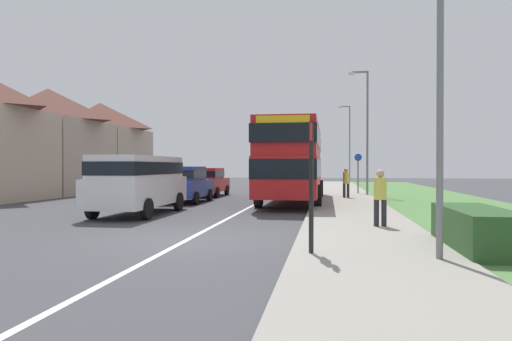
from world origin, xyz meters
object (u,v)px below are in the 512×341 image
parked_van_white (139,180)px  street_lamp_mid (366,124)px  parked_car_blue (186,183)px  pedestrian_walking_away (346,181)px  parked_car_red (208,181)px  pedestrian_at_stop (380,195)px  cycle_route_sign (358,172)px  street_lamp_far (349,140)px  bus_stop_sign (311,178)px  double_decker_bus (293,158)px

parked_van_white → street_lamp_mid: street_lamp_mid is taller
parked_car_blue → pedestrian_walking_away: parked_car_blue is taller
parked_van_white → parked_car_red: bearing=90.8°
parked_van_white → street_lamp_mid: (8.94, 11.28, 2.90)m
parked_car_blue → street_lamp_mid: street_lamp_mid is taller
pedestrian_at_stop → pedestrian_walking_away: 11.70m
parked_car_blue → street_lamp_mid: bearing=32.8°
parked_car_red → parked_car_blue: bearing=-88.1°
pedestrian_walking_away → cycle_route_sign: (0.86, 3.97, 0.45)m
street_lamp_far → parked_van_white: bearing=-106.7°
parked_van_white → bus_stop_sign: size_ratio=2.00×
pedestrian_at_stop → bus_stop_sign: 4.54m
parked_car_red → pedestrian_walking_away: bearing=-11.7°
parked_car_red → bus_stop_sign: (6.63, -17.50, 0.63)m
parked_van_white → bus_stop_sign: bearing=-47.9°
parked_car_red → street_lamp_mid: bearing=6.0°
street_lamp_mid → street_lamp_far: street_lamp_far is taller
double_decker_bus → parked_van_white: (-5.14, -6.30, -0.87)m
double_decker_bus → parked_car_red: (-5.30, 4.02, -1.23)m
double_decker_bus → parked_van_white: size_ratio=2.04×
parked_van_white → street_lamp_far: street_lamp_far is taller
parked_car_blue → cycle_route_sign: bearing=39.7°
cycle_route_sign → street_lamp_far: size_ratio=0.33×
pedestrian_at_stop → street_lamp_far: street_lamp_far is taller
bus_stop_sign → parked_car_blue: bearing=117.0°
parked_car_red → street_lamp_far: size_ratio=0.55×
parked_van_white → parked_car_blue: (0.01, 5.52, -0.32)m
pedestrian_walking_away → cycle_route_sign: cycle_route_sign is taller
parked_van_white → pedestrian_at_stop: 8.74m
parked_car_blue → bus_stop_sign: (6.47, -12.69, 0.59)m
pedestrian_walking_away → street_lamp_far: (1.04, 20.69, 3.36)m
street_lamp_far → double_decker_bus: bearing=-99.0°
cycle_route_sign → street_lamp_mid: 3.08m
street_lamp_mid → street_lamp_far: size_ratio=0.96×
parked_car_blue → pedestrian_walking_away: bearing=22.2°
double_decker_bus → street_lamp_far: 23.46m
pedestrian_walking_away → bus_stop_sign: bus_stop_sign is taller
double_decker_bus → parked_car_red: size_ratio=2.56×
parked_van_white → pedestrian_at_stop: bearing=-20.2°
cycle_route_sign → street_lamp_far: street_lamp_far is taller
cycle_route_sign → parked_van_white: bearing=-124.2°
bus_stop_sign → street_lamp_far: 36.72m
pedestrian_at_stop → parked_car_blue: bearing=133.8°
cycle_route_sign → street_lamp_mid: street_lamp_mid is taller
cycle_route_sign → bus_stop_sign: bearing=-96.2°
bus_stop_sign → cycle_route_sign: size_ratio=1.03×
cycle_route_sign → pedestrian_at_stop: bearing=-91.5°
parked_van_white → street_lamp_mid: bearing=51.6°
bus_stop_sign → cycle_route_sign: bus_stop_sign is taller
parked_car_red → cycle_route_sign: (8.77, 2.33, 0.52)m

